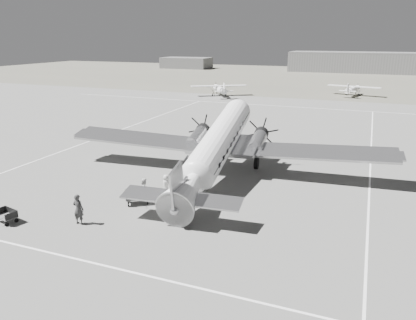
# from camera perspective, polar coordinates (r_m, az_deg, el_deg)

# --- Properties ---
(ground) EXTENTS (260.00, 260.00, 0.00)m
(ground) POSITION_cam_1_polar(r_m,az_deg,el_deg) (33.35, 0.69, -3.10)
(ground) COLOR slate
(ground) RESTS_ON ground
(taxi_line_near) EXTENTS (60.00, 0.15, 0.01)m
(taxi_line_near) POSITION_cam_1_polar(r_m,az_deg,el_deg) (22.10, -12.88, -14.62)
(taxi_line_near) COLOR white
(taxi_line_near) RESTS_ON ground
(taxi_line_right) EXTENTS (0.15, 80.00, 0.01)m
(taxi_line_right) POSITION_cam_1_polar(r_m,az_deg,el_deg) (31.42, 21.69, -5.63)
(taxi_line_right) COLOR white
(taxi_line_right) RESTS_ON ground
(taxi_line_left) EXTENTS (0.15, 60.00, 0.01)m
(taxi_line_left) POSITION_cam_1_polar(r_m,az_deg,el_deg) (50.24, -14.59, 3.24)
(taxi_line_left) COLOR white
(taxi_line_left) RESTS_ON ground
(taxi_line_horizon) EXTENTS (90.00, 0.15, 0.01)m
(taxi_line_horizon) POSITION_cam_1_polar(r_m,az_deg,el_deg) (71.09, 12.42, 7.28)
(taxi_line_horizon) COLOR white
(taxi_line_horizon) RESTS_ON ground
(grass_infield) EXTENTS (260.00, 90.00, 0.01)m
(grass_infield) POSITION_cam_1_polar(r_m,az_deg,el_deg) (125.29, 16.76, 10.98)
(grass_infield) COLOR #5C5A4E
(grass_infield) RESTS_ON ground
(hangar_main) EXTENTS (42.00, 14.00, 6.60)m
(hangar_main) POSITION_cam_1_polar(r_m,az_deg,el_deg) (149.62, 19.77, 12.84)
(hangar_main) COLOR slate
(hangar_main) RESTS_ON ground
(shed_secondary) EXTENTS (18.00, 10.00, 4.00)m
(shed_secondary) POSITION_cam_1_polar(r_m,az_deg,el_deg) (159.01, -3.06, 13.49)
(shed_secondary) COLOR #5B5B5B
(shed_secondary) RESTS_ON ground
(dc3_airliner) EXTENTS (30.63, 22.55, 5.52)m
(dc3_airliner) POSITION_cam_1_polar(r_m,az_deg,el_deg) (33.30, 1.27, 1.85)
(dc3_airliner) COLOR #A7A7A9
(dc3_airliner) RESTS_ON ground
(light_plane_left) EXTENTS (14.68, 13.98, 2.39)m
(light_plane_left) POSITION_cam_1_polar(r_m,az_deg,el_deg) (82.83, 1.62, 9.81)
(light_plane_left) COLOR white
(light_plane_left) RESTS_ON ground
(light_plane_right) EXTENTS (12.13, 10.59, 2.20)m
(light_plane_right) POSITION_cam_1_polar(r_m,az_deg,el_deg) (88.17, 19.72, 9.22)
(light_plane_right) COLOR white
(light_plane_right) RESTS_ON ground
(baggage_cart_near) EXTENTS (2.15, 2.01, 0.99)m
(baggage_cart_near) POSITION_cam_1_polar(r_m,az_deg,el_deg) (29.39, -9.90, -5.15)
(baggage_cart_near) COLOR #5B5B5B
(baggage_cart_near) RESTS_ON ground
(baggage_cart_far) EXTENTS (1.67, 1.34, 0.84)m
(baggage_cart_far) POSITION_cam_1_polar(r_m,az_deg,el_deg) (29.23, -26.55, -7.07)
(baggage_cart_far) COLOR #5B5B5B
(baggage_cart_far) RESTS_ON ground
(ground_crew) EXTENTS (0.76, 0.52, 2.01)m
(ground_crew) POSITION_cam_1_polar(r_m,az_deg,el_deg) (27.00, -17.77, -6.61)
(ground_crew) COLOR #292929
(ground_crew) RESTS_ON ground
(ramp_agent) EXTENTS (0.78, 0.91, 1.62)m
(ramp_agent) POSITION_cam_1_polar(r_m,az_deg,el_deg) (29.97, -8.88, -4.02)
(ramp_agent) COLOR silver
(ramp_agent) RESTS_ON ground
(passenger) EXTENTS (0.58, 0.81, 1.55)m
(passenger) POSITION_cam_1_polar(r_m,az_deg,el_deg) (30.71, -5.93, -3.44)
(passenger) COLOR silver
(passenger) RESTS_ON ground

